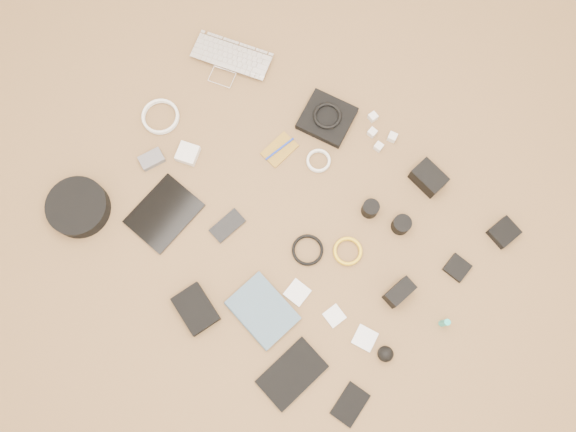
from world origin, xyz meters
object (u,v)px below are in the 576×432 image
Objects in this scene: laptop at (228,66)px; paperback at (245,327)px; tablet at (164,213)px; phone at (227,226)px; dslr_camera at (428,178)px; headphone_case at (78,207)px.

laptop reaches higher than paperback.
paperback is (0.51, -0.15, 0.01)m from tablet.
laptop is 0.66m from phone.
dslr_camera is 0.49× the size of tablet.
laptop is 1.04m from paperback.
tablet is at bearing -143.45° from phone.
tablet is (0.19, -0.63, -0.01)m from laptop.
dslr_camera is 0.95× the size of phone.
paperback is (-0.22, -0.86, -0.02)m from dslr_camera.
tablet is at bearing 33.68° from headphone_case.
phone is (0.22, 0.11, -0.00)m from tablet.
phone is at bearing 29.08° from tablet.
laptop is at bearing 52.46° from paperback.
dslr_camera is 0.53× the size of paperback.
dslr_camera reaches higher than phone.
phone is (-0.50, -0.60, -0.03)m from dslr_camera.
phone is at bearing -119.66° from dslr_camera.
dslr_camera is at bearing -3.60° from paperback.
paperback reaches higher than phone.
headphone_case is at bearing -111.94° from laptop.
paperback is at bearing 1.90° from headphone_case.
phone is 0.38m from paperback.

